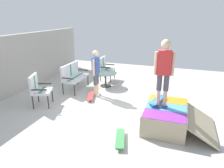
{
  "coord_description": "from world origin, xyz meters",
  "views": [
    {
      "loc": [
        -5.39,
        -1.81,
        2.8
      ],
      "look_at": [
        0.38,
        0.24,
        0.7
      ],
      "focal_mm": 32.68,
      "sensor_mm": 36.0,
      "label": 1
    }
  ],
  "objects_px": {
    "skate_ramp": "(167,117)",
    "skateboard_by_bench": "(91,96)",
    "patio_chair_by_wall": "(38,87)",
    "patio_table": "(106,77)",
    "patio_chair_near_house": "(105,66)",
    "person_skater": "(164,69)",
    "skateboard_spare": "(120,138)",
    "skateboard_on_ramp": "(157,100)",
    "person_watching": "(96,70)",
    "patio_bench": "(73,74)"
  },
  "relations": [
    {
      "from": "skateboard_spare",
      "to": "skateboard_on_ramp",
      "type": "height_order",
      "value": "skateboard_on_ramp"
    },
    {
      "from": "skate_ramp",
      "to": "patio_chair_near_house",
      "type": "relative_size",
      "value": 1.73
    },
    {
      "from": "patio_table",
      "to": "person_watching",
      "type": "relative_size",
      "value": 0.55
    },
    {
      "from": "skate_ramp",
      "to": "patio_chair_near_house",
      "type": "distance_m",
      "value": 4.41
    },
    {
      "from": "person_skater",
      "to": "skateboard_by_bench",
      "type": "xyz_separation_m",
      "value": [
        1.08,
        2.51,
        -1.46
      ]
    },
    {
      "from": "person_watching",
      "to": "person_skater",
      "type": "bearing_deg",
      "value": -119.78
    },
    {
      "from": "patio_table",
      "to": "skateboard_spare",
      "type": "xyz_separation_m",
      "value": [
        -3.47,
        -1.71,
        -0.32
      ]
    },
    {
      "from": "skate_ramp",
      "to": "skateboard_on_ramp",
      "type": "xyz_separation_m",
      "value": [
        0.19,
        0.29,
        0.36
      ]
    },
    {
      "from": "skateboard_spare",
      "to": "patio_chair_by_wall",
      "type": "bearing_deg",
      "value": 71.28
    },
    {
      "from": "skate_ramp",
      "to": "patio_chair_by_wall",
      "type": "distance_m",
      "value": 3.99
    },
    {
      "from": "patio_chair_by_wall",
      "to": "patio_bench",
      "type": "bearing_deg",
      "value": -9.87
    },
    {
      "from": "patio_bench",
      "to": "person_skater",
      "type": "distance_m",
      "value": 4.01
    },
    {
      "from": "person_watching",
      "to": "skateboard_by_bench",
      "type": "bearing_deg",
      "value": 164.76
    },
    {
      "from": "skateboard_spare",
      "to": "skateboard_on_ramp",
      "type": "distance_m",
      "value": 1.52
    },
    {
      "from": "patio_bench",
      "to": "patio_table",
      "type": "distance_m",
      "value": 1.31
    },
    {
      "from": "patio_chair_by_wall",
      "to": "person_skater",
      "type": "xyz_separation_m",
      "value": [
        0.0,
        -3.81,
        0.93
      ]
    },
    {
      "from": "person_skater",
      "to": "skateboard_by_bench",
      "type": "height_order",
      "value": "person_skater"
    },
    {
      "from": "person_skater",
      "to": "skateboard_spare",
      "type": "xyz_separation_m",
      "value": [
        -1.03,
        0.77,
        -1.46
      ]
    },
    {
      "from": "patio_bench",
      "to": "patio_chair_near_house",
      "type": "relative_size",
      "value": 1.24
    },
    {
      "from": "patio_chair_by_wall",
      "to": "skateboard_by_bench",
      "type": "relative_size",
      "value": 1.24
    },
    {
      "from": "patio_table",
      "to": "person_watching",
      "type": "height_order",
      "value": "person_watching"
    },
    {
      "from": "person_skater",
      "to": "skateboard_on_ramp",
      "type": "height_order",
      "value": "person_skater"
    },
    {
      "from": "patio_bench",
      "to": "patio_chair_near_house",
      "type": "distance_m",
      "value": 1.74
    },
    {
      "from": "skate_ramp",
      "to": "skateboard_by_bench",
      "type": "xyz_separation_m",
      "value": [
        1.04,
        2.68,
        -0.19
      ]
    },
    {
      "from": "patio_chair_by_wall",
      "to": "patio_table",
      "type": "bearing_deg",
      "value": -28.7
    },
    {
      "from": "patio_bench",
      "to": "patio_chair_by_wall",
      "type": "relative_size",
      "value": 1.24
    },
    {
      "from": "skateboard_by_bench",
      "to": "skateboard_on_ramp",
      "type": "distance_m",
      "value": 2.59
    },
    {
      "from": "patio_table",
      "to": "skateboard_by_bench",
      "type": "bearing_deg",
      "value": 178.6
    },
    {
      "from": "patio_bench",
      "to": "skateboard_spare",
      "type": "distance_m",
      "value": 3.9
    },
    {
      "from": "person_watching",
      "to": "skateboard_by_bench",
      "type": "distance_m",
      "value": 0.93
    },
    {
      "from": "patio_chair_by_wall",
      "to": "patio_table",
      "type": "distance_m",
      "value": 2.79
    },
    {
      "from": "patio_chair_by_wall",
      "to": "person_watching",
      "type": "height_order",
      "value": "person_watching"
    },
    {
      "from": "skateboard_on_ramp",
      "to": "skate_ramp",
      "type": "bearing_deg",
      "value": -122.51
    },
    {
      "from": "skateboard_by_bench",
      "to": "person_watching",
      "type": "bearing_deg",
      "value": -15.24
    },
    {
      "from": "patio_bench",
      "to": "skate_ramp",
      "type": "bearing_deg",
      "value": -113.88
    },
    {
      "from": "person_watching",
      "to": "skateboard_spare",
      "type": "relative_size",
      "value": 2.0
    },
    {
      "from": "patio_table",
      "to": "skateboard_on_ramp",
      "type": "height_order",
      "value": "skateboard_on_ramp"
    },
    {
      "from": "patio_chair_by_wall",
      "to": "skateboard_by_bench",
      "type": "bearing_deg",
      "value": -50.44
    },
    {
      "from": "skate_ramp",
      "to": "skateboard_by_bench",
      "type": "bearing_deg",
      "value": 68.84
    },
    {
      "from": "skateboard_by_bench",
      "to": "skateboard_on_ramp",
      "type": "height_order",
      "value": "skateboard_on_ramp"
    },
    {
      "from": "patio_bench",
      "to": "skateboard_by_bench",
      "type": "distance_m",
      "value": 1.29
    },
    {
      "from": "patio_chair_near_house",
      "to": "patio_table",
      "type": "height_order",
      "value": "patio_chair_near_house"
    },
    {
      "from": "patio_bench",
      "to": "skateboard_by_bench",
      "type": "bearing_deg",
      "value": -120.53
    },
    {
      "from": "patio_chair_by_wall",
      "to": "patio_chair_near_house",
      "type": "bearing_deg",
      "value": -16.81
    },
    {
      "from": "person_skater",
      "to": "patio_chair_by_wall",
      "type": "bearing_deg",
      "value": 90.02
    },
    {
      "from": "skate_ramp",
      "to": "person_skater",
      "type": "relative_size",
      "value": 1.03
    },
    {
      "from": "patio_table",
      "to": "skateboard_by_bench",
      "type": "xyz_separation_m",
      "value": [
        -1.36,
        0.03,
        -0.32
      ]
    },
    {
      "from": "patio_chair_near_house",
      "to": "skateboard_spare",
      "type": "distance_m",
      "value": 4.8
    },
    {
      "from": "patio_bench",
      "to": "patio_chair_by_wall",
      "type": "xyz_separation_m",
      "value": [
        -1.67,
        0.29,
        -0.0
      ]
    },
    {
      "from": "skateboard_by_bench",
      "to": "skateboard_on_ramp",
      "type": "bearing_deg",
      "value": -109.6
    }
  ]
}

